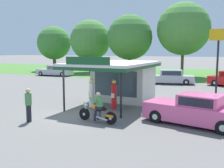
% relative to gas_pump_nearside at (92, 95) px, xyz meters
% --- Properties ---
extents(ground_plane, '(300.00, 300.00, 0.00)m').
position_rel_gas_pump_nearside_xyz_m(ground_plane, '(-0.14, -2.07, -0.88)').
color(ground_plane, slate).
extents(grass_verge_strip, '(120.00, 24.00, 0.01)m').
position_rel_gas_pump_nearside_xyz_m(grass_verge_strip, '(-0.14, 27.93, -0.88)').
color(grass_verge_strip, '#477A33').
rests_on(grass_verge_strip, ground).
extents(service_station_kiosk, '(4.67, 7.10, 3.34)m').
position_rel_gas_pump_nearside_xyz_m(service_station_kiosk, '(0.79, 2.98, 0.83)').
color(service_station_kiosk, silver).
rests_on(service_station_kiosk, ground).
extents(gas_pump_nearside, '(0.44, 0.44, 1.94)m').
position_rel_gas_pump_nearside_xyz_m(gas_pump_nearside, '(0.00, 0.00, 0.00)').
color(gas_pump_nearside, slate).
rests_on(gas_pump_nearside, ground).
extents(gas_pump_offside, '(0.44, 0.44, 1.93)m').
position_rel_gas_pump_nearside_xyz_m(gas_pump_offside, '(1.58, -0.00, -0.00)').
color(gas_pump_offside, slate).
rests_on(gas_pump_offside, ground).
extents(motorcycle_with_rider, '(2.29, 0.70, 1.58)m').
position_rel_gas_pump_nearside_xyz_m(motorcycle_with_rider, '(1.93, -2.74, -0.23)').
color(motorcycle_with_rider, black).
rests_on(motorcycle_with_rider, ground).
extents(featured_classic_sedan, '(5.25, 2.78, 1.56)m').
position_rel_gas_pump_nearside_xyz_m(featured_classic_sedan, '(6.49, -1.07, -0.17)').
color(featured_classic_sedan, '#E55993').
rests_on(featured_classic_sedan, ground).
extents(parked_car_back_row_centre_right, '(5.43, 2.08, 1.44)m').
position_rel_gas_pump_nearside_xyz_m(parked_car_back_row_centre_right, '(-4.63, 15.66, -0.23)').
color(parked_car_back_row_centre_right, gold).
rests_on(parked_car_back_row_centre_right, ground).
extents(parked_car_back_row_far_left, '(5.62, 2.32, 1.54)m').
position_rel_gas_pump_nearside_xyz_m(parked_car_back_row_far_left, '(-15.59, 16.56, -0.18)').
color(parked_car_back_row_far_left, '#B7B7BC').
rests_on(parked_car_back_row_far_left, ground).
extents(parked_car_back_row_far_right, '(5.82, 3.11, 1.56)m').
position_rel_gas_pump_nearside_xyz_m(parked_car_back_row_far_right, '(1.68, 14.43, -0.17)').
color(parked_car_back_row_far_right, '#B7B7BC').
rests_on(parked_car_back_row_far_right, ground).
extents(bystander_admiring_sedan, '(0.34, 0.34, 1.75)m').
position_rel_gas_pump_nearside_xyz_m(bystander_admiring_sedan, '(-1.36, -4.18, 0.05)').
color(bystander_admiring_sedan, black).
rests_on(bystander_admiring_sedan, ground).
extents(tree_oak_far_left, '(7.40, 7.40, 10.39)m').
position_rel_gas_pump_nearside_xyz_m(tree_oak_far_left, '(1.47, 23.46, 5.68)').
color(tree_oak_far_left, brown).
rests_on(tree_oak_far_left, ground).
extents(tree_oak_right, '(6.77, 6.77, 9.03)m').
position_rel_gas_pump_nearside_xyz_m(tree_oak_right, '(-6.28, 22.66, 4.76)').
color(tree_oak_right, brown).
rests_on(tree_oak_right, ground).
extents(tree_oak_centre, '(6.06, 6.06, 8.08)m').
position_rel_gas_pump_nearside_xyz_m(tree_oak_centre, '(-21.89, 24.68, 4.15)').
color(tree_oak_centre, brown).
rests_on(tree_oak_centre, ground).
extents(tree_oak_far_right, '(6.75, 6.75, 8.78)m').
position_rel_gas_pump_nearside_xyz_m(tree_oak_far_right, '(-13.90, 24.09, 4.50)').
color(tree_oak_far_right, brown).
rests_on(tree_oak_far_right, ground).
extents(roadside_pole_sign, '(1.10, 0.12, 4.98)m').
position_rel_gas_pump_nearside_xyz_m(roadside_pole_sign, '(7.21, 2.97, 2.50)').
color(roadside_pole_sign, black).
rests_on(roadside_pole_sign, ground).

